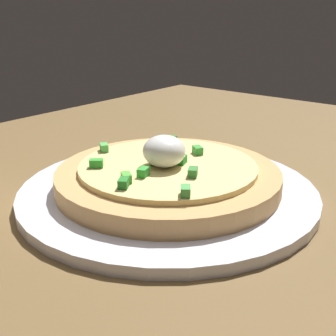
# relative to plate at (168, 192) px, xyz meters

# --- Properties ---
(dining_table) EXTENTS (1.14, 0.87, 0.02)m
(dining_table) POSITION_rel_plate_xyz_m (0.03, 0.03, -0.02)
(dining_table) COLOR brown
(dining_table) RESTS_ON ground
(plate) EXTENTS (0.30, 0.30, 0.01)m
(plate) POSITION_rel_plate_xyz_m (0.00, 0.00, 0.00)
(plate) COLOR white
(plate) RESTS_ON dining_table
(pizza) EXTENTS (0.22, 0.22, 0.05)m
(pizza) POSITION_rel_plate_xyz_m (0.00, -0.00, 0.02)
(pizza) COLOR tan
(pizza) RESTS_ON plate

